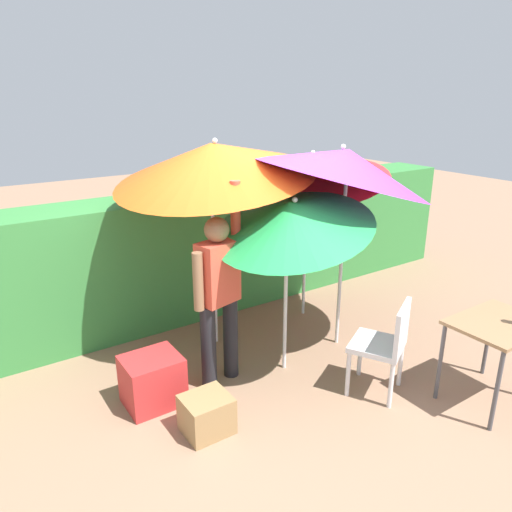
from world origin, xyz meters
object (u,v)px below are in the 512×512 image
umbrella_orange (291,216)px  umbrella_yellow (213,161)px  umbrella_navy (345,165)px  person_vendor (218,290)px  folding_table (497,332)px  cooler_box (153,381)px  chair_plastic (385,342)px  crate_cardboard (207,414)px  umbrella_rainbow (310,168)px

umbrella_orange → umbrella_yellow: (-0.30, 0.85, 0.41)m
umbrella_orange → umbrella_navy: bearing=11.7°
umbrella_navy → person_vendor: (-1.43, 0.03, -0.99)m
umbrella_yellow → folding_table: umbrella_yellow is taller
person_vendor → cooler_box: size_ratio=3.88×
umbrella_yellow → chair_plastic: 2.33m
umbrella_navy → crate_cardboard: size_ratio=6.27×
chair_plastic → crate_cardboard: chair_plastic is taller
person_vendor → folding_table: bearing=-40.9°
umbrella_rainbow → umbrella_orange: 1.29m
umbrella_rainbow → chair_plastic: umbrella_rainbow is taller
umbrella_orange → cooler_box: umbrella_orange is taller
umbrella_orange → umbrella_yellow: umbrella_yellow is taller
person_vendor → crate_cardboard: person_vendor is taller
person_vendor → crate_cardboard: 1.06m
chair_plastic → umbrella_orange: bearing=120.7°
cooler_box → crate_cardboard: size_ratio=1.29×
umbrella_navy → person_vendor: size_ratio=1.25×
crate_cardboard → umbrella_orange: bearing=18.9°
folding_table → umbrella_navy: bearing=104.2°
umbrella_yellow → person_vendor: size_ratio=1.25×
cooler_box → folding_table: size_ratio=0.61×
umbrella_orange → crate_cardboard: size_ratio=5.22×
person_vendor → chair_plastic: 1.55m
umbrella_rainbow → cooler_box: 2.81m
umbrella_rainbow → person_vendor: size_ratio=1.15×
umbrella_rainbow → folding_table: umbrella_rainbow is taller
umbrella_yellow → chair_plastic: (0.77, -1.64, -1.46)m
umbrella_yellow → umbrella_orange: bearing=-70.4°
umbrella_yellow → umbrella_rainbow: bearing=0.5°
umbrella_rainbow → cooler_box: size_ratio=4.46×
umbrella_navy → folding_table: bearing=-75.8°
umbrella_orange → crate_cardboard: (-1.10, -0.38, -1.40)m
umbrella_yellow → cooler_box: (-1.01, -0.63, -1.74)m
umbrella_orange → person_vendor: size_ratio=1.04×
umbrella_navy → umbrella_orange: bearing=-168.3°
umbrella_navy → chair_plastic: 1.73m
crate_cardboard → folding_table: size_ratio=0.47×
crate_cardboard → umbrella_navy: bearing=16.0°
person_vendor → chair_plastic: bearing=-41.1°
chair_plastic → cooler_box: size_ratio=1.84×
person_vendor → cooler_box: bearing=177.5°
umbrella_yellow → person_vendor: bearing=-117.8°
umbrella_orange → chair_plastic: (0.47, -0.79, -1.05)m
umbrella_orange → chair_plastic: umbrella_orange is taller
umbrella_rainbow → person_vendor: (-1.58, -0.67, -0.86)m
umbrella_rainbow → chair_plastic: bearing=-105.6°
umbrella_orange → person_vendor: 0.92m
crate_cardboard → folding_table: (2.27, -1.01, 0.51)m
umbrella_orange → umbrella_navy: umbrella_navy is taller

